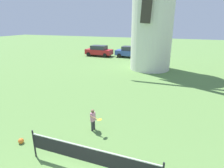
# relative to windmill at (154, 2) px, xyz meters

# --- Properties ---
(windmill) EXTENTS (10.15, 4.85, 14.81)m
(windmill) POSITION_rel_windmill_xyz_m (0.00, 0.00, 0.00)
(windmill) COLOR silver
(windmill) RESTS_ON ground_plane
(tennis_net) EXTENTS (4.61, 0.06, 1.10)m
(tennis_net) POSITION_rel_windmill_xyz_m (0.76, -15.42, -5.93)
(tennis_net) COLOR black
(tennis_net) RESTS_ON ground_plane
(player_far) EXTENTS (0.65, 0.55, 1.05)m
(player_far) POSITION_rel_windmill_xyz_m (-0.29, -13.06, -6.01)
(player_far) COLOR #333338
(player_far) RESTS_ON ground_plane
(stray_ball) EXTENTS (0.23, 0.23, 0.23)m
(stray_ball) POSITION_rel_windmill_xyz_m (-2.65, -15.01, -6.50)
(stray_ball) COLOR orange
(stray_ball) RESTS_ON ground_plane
(parked_car_red) EXTENTS (3.97, 1.99, 1.56)m
(parked_car_red) POSITION_rel_windmill_xyz_m (-8.43, 5.47, -5.80)
(parked_car_red) COLOR red
(parked_car_red) RESTS_ON ground_plane
(parked_car_blue) EXTENTS (4.32, 1.96, 1.56)m
(parked_car_blue) POSITION_rel_windmill_xyz_m (-3.73, 6.05, -5.80)
(parked_car_blue) COLOR #334C99
(parked_car_blue) RESTS_ON ground_plane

